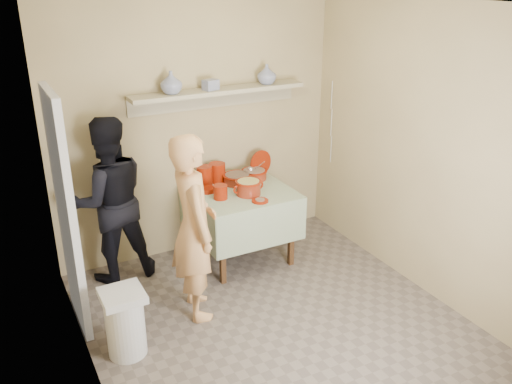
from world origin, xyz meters
TOP-DOWN VIEW (x-y plane):
  - ground at (0.00, 0.00)m, footprint 3.50×3.50m
  - tile_panel at (-1.46, 0.95)m, footprint 0.06×0.70m
  - plate_stack_a at (-0.03, 1.53)m, footprint 0.16×0.16m
  - plate_stack_b at (0.14, 1.59)m, footprint 0.17×0.17m
  - bowl_stack at (-0.02, 1.17)m, footprint 0.14×0.14m
  - empty_bowl at (-0.06, 1.38)m, footprint 0.15×0.15m
  - propped_lid at (0.66, 1.60)m, footprint 0.28×0.09m
  - vase_right at (0.73, 1.61)m, footprint 0.20×0.20m
  - vase_left at (-0.29, 1.62)m, footprint 0.27×0.27m
  - ceramic_box at (0.10, 1.60)m, footprint 0.16×0.14m
  - person_cook at (-0.52, 0.60)m, footprint 0.47×0.64m
  - person_helper at (-1.00, 1.52)m, footprint 0.79×0.61m
  - room_shell at (0.00, 0.00)m, footprint 3.04×3.54m
  - serving_table at (0.25, 1.28)m, footprint 0.97×0.97m
  - cazuela_meat_a at (0.30, 1.45)m, footprint 0.30×0.30m
  - cazuela_meat_b at (0.52, 1.49)m, footprint 0.28×0.28m
  - ladle at (0.48, 1.49)m, footprint 0.08×0.26m
  - cazuela_rice at (0.27, 1.13)m, footprint 0.33×0.25m
  - front_plate at (0.29, 0.92)m, footprint 0.16×0.16m
  - wall_shelf at (0.20, 1.65)m, footprint 1.80×0.25m
  - trash_bin at (-1.23, 0.31)m, footprint 0.32×0.32m
  - electrical_cord at (1.47, 1.48)m, footprint 0.01×0.05m

SIDE VIEW (x-z plane):
  - ground at x=0.00m, z-range 0.00..0.00m
  - trash_bin at x=-1.23m, z-range 0.00..0.56m
  - serving_table at x=0.25m, z-range 0.26..1.02m
  - front_plate at x=0.29m, z-range 0.76..0.78m
  - empty_bowl at x=-0.06m, z-range 0.76..0.81m
  - person_helper at x=-1.00m, z-range 0.00..1.61m
  - person_cook at x=-0.52m, z-range 0.00..1.63m
  - cazuela_meat_a at x=0.30m, z-range 0.77..0.87m
  - cazuela_meat_b at x=0.52m, z-range 0.77..0.87m
  - bowl_stack at x=-0.02m, z-range 0.76..0.90m
  - cazuela_rice at x=0.27m, z-range 0.77..0.92m
  - plate_stack_b at x=0.14m, z-range 0.76..0.96m
  - plate_stack_a at x=-0.03m, z-range 0.76..0.98m
  - ladle at x=0.48m, z-range 0.78..0.97m
  - propped_lid at x=0.66m, z-range 0.74..1.02m
  - tile_panel at x=-1.46m, z-range 0.00..2.00m
  - electrical_cord at x=1.47m, z-range 0.80..1.70m
  - room_shell at x=0.00m, z-range 0.30..2.92m
  - wall_shelf at x=0.20m, z-range 1.57..1.78m
  - ceramic_box at x=0.10m, z-range 1.72..1.82m
  - vase_right at x=0.73m, z-range 1.72..1.92m
  - vase_left at x=-0.29m, z-range 1.72..1.93m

